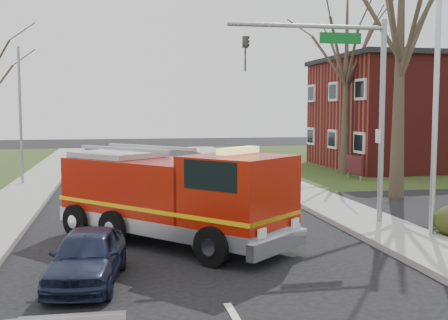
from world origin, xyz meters
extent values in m
plane|color=black|center=(0.00, 0.00, 0.00)|extent=(120.00, 120.00, 0.00)
cube|color=#979691|center=(6.20, 0.00, 0.07)|extent=(2.40, 80.00, 0.15)
cube|color=maroon|center=(19.00, 18.00, 3.50)|extent=(15.00, 10.00, 7.00)
cube|color=black|center=(19.00, 18.00, 7.10)|extent=(15.40, 10.40, 0.30)
cube|color=silver|center=(11.45, 18.00, 2.00)|extent=(0.12, 1.40, 1.20)
cube|color=#420F13|center=(10.50, 12.50, 0.90)|extent=(0.12, 2.00, 1.00)
cylinder|color=gray|center=(10.50, 11.70, 0.45)|extent=(0.08, 0.08, 0.90)
cylinder|color=gray|center=(10.50, 13.30, 0.45)|extent=(0.08, 0.08, 0.90)
cone|color=#33291E|center=(9.50, 6.00, 6.00)|extent=(0.64, 0.64, 12.00)
cone|color=#33291E|center=(11.00, 15.00, 5.25)|extent=(0.56, 0.56, 10.50)
cylinder|color=gray|center=(6.50, 1.50, 3.40)|extent=(0.18, 0.18, 6.80)
cylinder|color=gray|center=(3.90, 1.50, 6.50)|extent=(5.20, 0.14, 0.14)
cube|color=#0C591E|center=(5.00, 1.50, 6.15)|extent=(1.40, 0.06, 0.35)
imported|color=black|center=(1.90, 1.50, 6.15)|extent=(0.22, 0.18, 1.10)
cylinder|color=#B7BABF|center=(7.20, -0.50, 4.20)|extent=(0.16, 0.16, 8.40)
cylinder|color=gray|center=(-6.80, 14.00, 3.50)|extent=(0.14, 0.14, 7.00)
cube|color=#9A1407|center=(-1.32, 1.19, 1.43)|extent=(4.98, 5.17, 1.94)
cube|color=#9A1407|center=(1.01, -1.43, 1.57)|extent=(3.38, 3.38, 2.21)
cube|color=#B7BABF|center=(-0.58, 0.36, 0.65)|extent=(6.58, 6.97, 0.41)
cube|color=#E5B20C|center=(-0.58, 0.36, 1.15)|extent=(6.59, 6.98, 0.11)
cube|color=black|center=(1.68, -2.19, 2.26)|extent=(1.63, 1.46, 0.78)
cube|color=#E5D866|center=(1.01, -1.43, 2.81)|extent=(1.32, 1.22, 0.17)
cylinder|color=black|center=(0.18, -2.29, 0.51)|extent=(0.91, 0.97, 1.01)
cylinder|color=black|center=(1.97, -0.70, 0.51)|extent=(0.91, 0.97, 1.01)
cylinder|color=black|center=(-3.32, 1.63, 0.51)|extent=(0.91, 0.97, 1.01)
cylinder|color=black|center=(-1.53, 3.22, 0.51)|extent=(0.91, 0.97, 1.01)
imported|color=#1A2039|center=(-2.80, -3.07, 0.61)|extent=(1.95, 3.78, 1.23)
camera|label=1|loc=(-2.14, -15.68, 3.87)|focal=45.00mm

